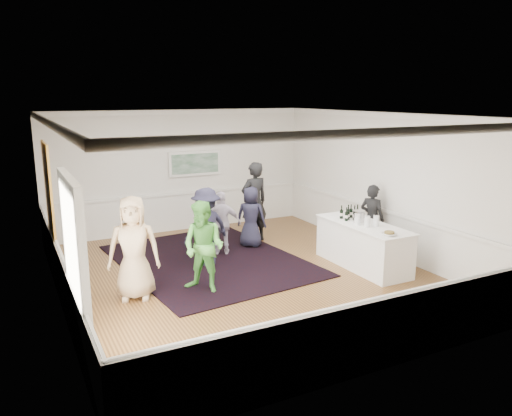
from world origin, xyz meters
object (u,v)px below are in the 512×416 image
serving_table (363,245)px  guest_navy (251,217)px  guest_tan (134,248)px  guest_dark_b (254,202)px  nut_bowl (389,234)px  guest_green (204,247)px  bartender (372,219)px  ice_bucket (359,217)px  guest_lilac (222,223)px  guest_dark_a (206,227)px

serving_table → guest_navy: 2.79m
guest_tan → guest_dark_b: guest_dark_b is taller
nut_bowl → guest_dark_b: bearing=105.9°
serving_table → guest_green: bearing=175.8°
bartender → ice_bucket: size_ratio=6.18×
guest_lilac → guest_dark_a: bearing=66.7°
guest_dark_b → nut_bowl: 3.82m
guest_dark_a → nut_bowl: 3.74m
ice_bucket → guest_dark_a: bearing=153.9°
guest_green → ice_bucket: (3.47, -0.08, 0.20)m
guest_lilac → guest_navy: (0.85, 0.25, -0.00)m
guest_tan → guest_lilac: bearing=52.7°
guest_tan → guest_navy: guest_tan is taller
serving_table → ice_bucket: 0.61m
guest_green → guest_lilac: bearing=109.0°
bartender → guest_navy: bearing=29.7°
serving_table → nut_bowl: nut_bowl is taller
bartender → guest_dark_b: guest_dark_b is taller
ice_bucket → bartender: bearing=31.7°
guest_green → nut_bowl: bearing=31.4°
guest_lilac → guest_dark_b: guest_dark_b is taller
guest_dark_a → ice_bucket: guest_dark_a is taller
bartender → nut_bowl: bearing=127.5°
guest_lilac → nut_bowl: size_ratio=5.32×
guest_navy → guest_lilac: bearing=58.4°
guest_lilac → ice_bucket: bearing=165.0°
nut_bowl → guest_dark_a: bearing=137.6°
guest_dark_b → ice_bucket: 2.83m
guest_dark_a → guest_tan: bearing=14.5°
guest_navy → ice_bucket: 2.65m
serving_table → guest_tan: size_ratio=1.24×
guest_tan → guest_lilac: size_ratio=1.28×
guest_dark_b → guest_green: bearing=40.5°
bartender → ice_bucket: bearing=98.9°
bartender → guest_navy: size_ratio=1.10×
serving_table → nut_bowl: size_ratio=8.41×
guest_dark_b → guest_navy: 0.55m
guest_dark_b → ice_bucket: size_ratio=7.62×
nut_bowl → guest_lilac: bearing=125.7°
serving_table → guest_dark_b: (-1.19, 2.75, 0.52)m
guest_green → guest_dark_b: (2.29, 2.49, 0.14)m
guest_green → bartender: bearing=56.2°
serving_table → guest_lilac: bearing=137.7°
guest_lilac → nut_bowl: (2.18, -3.04, 0.24)m
guest_tan → guest_dark_b: size_ratio=0.94×
bartender → guest_green: 4.25m
guest_dark_a → guest_dark_b: (1.71, 1.15, 0.15)m
serving_table → guest_dark_b: bearing=113.4°
guest_green → guest_dark_b: guest_dark_b is taller
guest_dark_b → ice_bucket: guest_dark_b is taller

